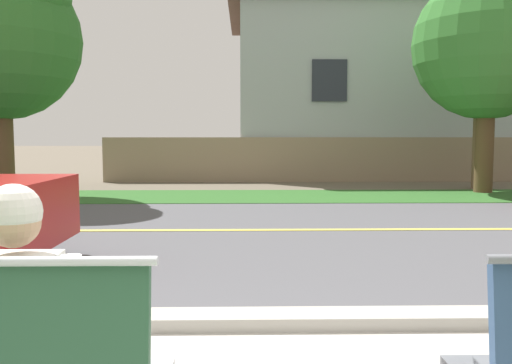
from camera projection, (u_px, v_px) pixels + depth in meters
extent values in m
plane|color=#665B4C|center=(261.00, 216.00, 9.68)|extent=(140.00, 140.00, 0.00)
cube|color=#ADA89E|center=(283.00, 320.00, 4.04)|extent=(44.00, 0.30, 0.11)
cube|color=#515156|center=(264.00, 230.00, 8.18)|extent=(52.00, 8.00, 0.01)
cube|color=#E0CC4C|center=(264.00, 230.00, 8.18)|extent=(48.00, 0.14, 0.01)
cube|color=#2D6026|center=(257.00, 196.00, 12.80)|extent=(48.00, 2.80, 0.02)
cylinder|color=#333D56|center=(16.00, 348.00, 2.35)|extent=(0.15, 0.42, 0.15)
cylinder|color=#333D56|center=(57.00, 348.00, 2.36)|extent=(0.15, 0.42, 0.15)
cube|color=silver|center=(16.00, 318.00, 2.15)|extent=(0.34, 0.20, 0.52)
cylinder|color=silver|center=(72.00, 311.00, 2.17)|extent=(0.09, 0.09, 0.46)
sphere|color=tan|center=(14.00, 222.00, 2.12)|extent=(0.21, 0.21, 0.21)
sphere|color=beige|center=(13.00, 212.00, 2.12)|extent=(0.22, 0.22, 0.22)
cylinder|color=black|center=(34.00, 228.00, 6.54)|extent=(0.64, 0.18, 0.64)
cylinder|color=brown|center=(4.00, 150.00, 12.23)|extent=(0.45, 0.45, 2.25)
cylinder|color=brown|center=(484.00, 147.00, 13.56)|extent=(0.45, 0.45, 2.32)
sphere|color=#33752D|center=(488.00, 45.00, 13.34)|extent=(3.71, 3.71, 3.71)
cylinder|color=brown|center=(482.00, 38.00, 14.41)|extent=(0.32, 0.32, 8.16)
cube|color=gray|center=(310.00, 159.00, 16.95)|extent=(13.00, 0.36, 1.40)
cube|color=#A3ADB2|center=(377.00, 97.00, 20.01)|extent=(10.13, 6.40, 5.76)
cube|color=brown|center=(378.00, 10.00, 19.74)|extent=(10.94, 6.91, 0.60)
cube|color=#232833|center=(329.00, 81.00, 16.72)|extent=(1.10, 0.06, 1.30)
cube|color=#232833|center=(474.00, 81.00, 16.81)|extent=(1.10, 0.06, 1.30)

